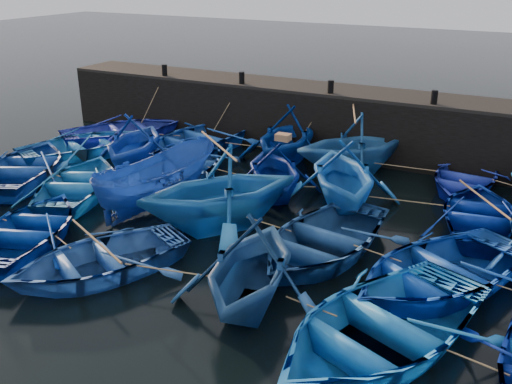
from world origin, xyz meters
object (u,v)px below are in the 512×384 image
at_px(boat_13, 26,166).
at_px(wooden_crate, 283,137).
at_px(boat_0, 124,130).
at_px(boat_8, 187,164).

bearing_deg(boat_13, wooden_crate, 170.03).
height_order(boat_0, wooden_crate, wooden_crate).
height_order(boat_0, boat_8, boat_0).
bearing_deg(boat_8, wooden_crate, -22.50).
distance_m(boat_8, wooden_crate, 4.35).
height_order(boat_8, boat_13, boat_13).
distance_m(boat_8, boat_13, 5.85).
distance_m(boat_0, boat_13, 5.36).
distance_m(boat_0, wooden_crate, 9.46).
xyz_separation_m(boat_13, wooden_crate, (9.06, 2.69, 1.62)).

